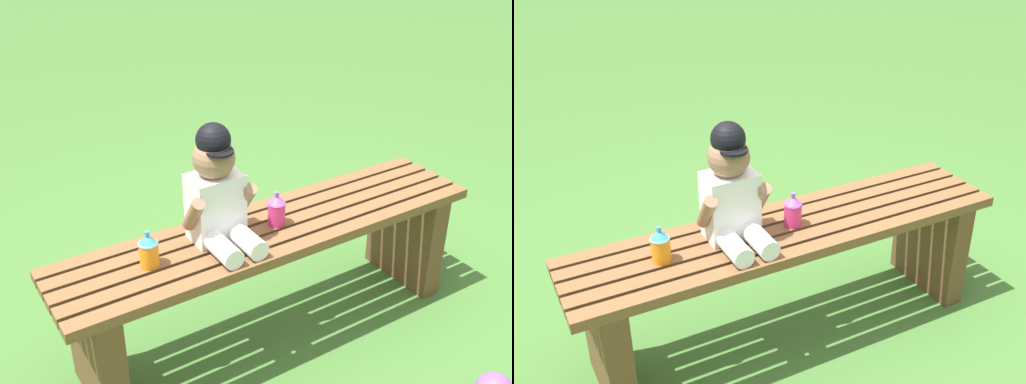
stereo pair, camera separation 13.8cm
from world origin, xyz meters
TOP-DOWN VIEW (x-y plane):
  - ground_plane at (0.00, 0.00)m, footprint 16.00×16.00m
  - park_bench at (0.00, -0.00)m, footprint 1.56×0.35m
  - child_figure at (-0.20, 0.02)m, footprint 0.23×0.27m
  - sippy_cup_left at (-0.46, -0.00)m, footprint 0.06×0.06m
  - sippy_cup_right at (0.01, -0.00)m, footprint 0.06×0.06m

SIDE VIEW (x-z plane):
  - ground_plane at x=0.00m, z-range 0.00..0.00m
  - park_bench at x=0.00m, z-range 0.08..0.53m
  - sippy_cup_left at x=-0.46m, z-range 0.45..0.58m
  - sippy_cup_right at x=0.01m, z-range 0.45..0.58m
  - child_figure at x=-0.20m, z-range 0.43..0.84m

